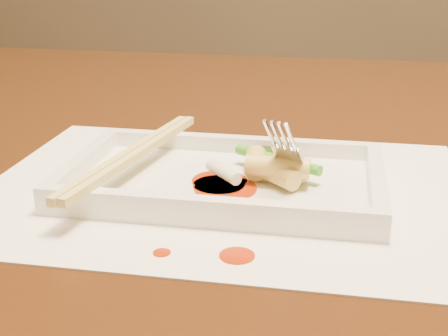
% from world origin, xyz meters
% --- Properties ---
extents(table, '(1.40, 0.90, 0.75)m').
position_xyz_m(table, '(0.00, 0.00, 0.65)').
color(table, black).
rests_on(table, ground).
extents(placemat, '(0.40, 0.30, 0.00)m').
position_xyz_m(placemat, '(-0.04, -0.17, 0.75)').
color(placemat, white).
rests_on(placemat, table).
extents(sauce_splatter_a, '(0.02, 0.02, 0.00)m').
position_xyz_m(sauce_splatter_a, '(-0.01, -0.29, 0.75)').
color(sauce_splatter_a, '#A22304').
rests_on(sauce_splatter_a, placemat).
extents(sauce_splatter_b, '(0.01, 0.01, 0.00)m').
position_xyz_m(sauce_splatter_b, '(-0.06, -0.29, 0.75)').
color(sauce_splatter_b, '#A22304').
rests_on(sauce_splatter_b, placemat).
extents(plate_base, '(0.26, 0.16, 0.01)m').
position_xyz_m(plate_base, '(-0.04, -0.17, 0.76)').
color(plate_base, white).
rests_on(plate_base, placemat).
extents(plate_rim_far, '(0.26, 0.01, 0.01)m').
position_xyz_m(plate_rim_far, '(-0.04, -0.10, 0.77)').
color(plate_rim_far, white).
rests_on(plate_rim_far, plate_base).
extents(plate_rim_near, '(0.26, 0.01, 0.01)m').
position_xyz_m(plate_rim_near, '(-0.04, -0.25, 0.77)').
color(plate_rim_near, white).
rests_on(plate_rim_near, plate_base).
extents(plate_rim_left, '(0.01, 0.14, 0.01)m').
position_xyz_m(plate_rim_left, '(-0.16, -0.17, 0.77)').
color(plate_rim_left, white).
rests_on(plate_rim_left, plate_base).
extents(plate_rim_right, '(0.01, 0.14, 0.01)m').
position_xyz_m(plate_rim_right, '(0.08, -0.17, 0.77)').
color(plate_rim_right, white).
rests_on(plate_rim_right, plate_base).
extents(veg_piece, '(0.04, 0.03, 0.01)m').
position_xyz_m(veg_piece, '(-0.01, -0.13, 0.77)').
color(veg_piece, black).
rests_on(veg_piece, plate_base).
extents(scallion_white, '(0.03, 0.04, 0.01)m').
position_xyz_m(scallion_white, '(-0.04, -0.19, 0.77)').
color(scallion_white, '#EAEACC').
rests_on(scallion_white, plate_base).
extents(scallion_green, '(0.08, 0.05, 0.01)m').
position_xyz_m(scallion_green, '(0.00, -0.15, 0.77)').
color(scallion_green, '#298D16').
rests_on(scallion_green, plate_base).
extents(chopstick_a, '(0.05, 0.22, 0.01)m').
position_xyz_m(chopstick_a, '(-0.12, -0.17, 0.78)').
color(chopstick_a, '#CEBE67').
rests_on(chopstick_a, plate_rim_near).
extents(chopstick_b, '(0.05, 0.22, 0.01)m').
position_xyz_m(chopstick_b, '(-0.11, -0.17, 0.78)').
color(chopstick_b, '#CEBE67').
rests_on(chopstick_b, plate_rim_near).
extents(fork, '(0.09, 0.10, 0.14)m').
position_xyz_m(fork, '(0.03, -0.16, 0.83)').
color(fork, silver).
rests_on(fork, plate_base).
extents(sauce_blob_0, '(0.05, 0.05, 0.00)m').
position_xyz_m(sauce_blob_0, '(-0.04, -0.20, 0.76)').
color(sauce_blob_0, '#A22304').
rests_on(sauce_blob_0, plate_base).
extents(sauce_blob_1, '(0.05, 0.05, 0.00)m').
position_xyz_m(sauce_blob_1, '(-0.04, -0.18, 0.76)').
color(sauce_blob_1, '#A22304').
rests_on(sauce_blob_1, plate_base).
extents(sauce_blob_2, '(0.04, 0.04, 0.00)m').
position_xyz_m(sauce_blob_2, '(-0.04, -0.19, 0.76)').
color(sauce_blob_2, '#A22304').
rests_on(sauce_blob_2, plate_base).
extents(rice_cake_0, '(0.05, 0.05, 0.02)m').
position_xyz_m(rice_cake_0, '(0.00, -0.18, 0.77)').
color(rice_cake_0, '#F1E170').
rests_on(rice_cake_0, plate_base).
extents(rice_cake_1, '(0.02, 0.04, 0.02)m').
position_xyz_m(rice_cake_1, '(-0.02, -0.16, 0.77)').
color(rice_cake_1, '#F1E170').
rests_on(rice_cake_1, plate_base).
extents(rice_cake_2, '(0.05, 0.02, 0.02)m').
position_xyz_m(rice_cake_2, '(0.00, -0.18, 0.78)').
color(rice_cake_2, '#F1E170').
rests_on(rice_cake_2, plate_base).
extents(rice_cake_3, '(0.02, 0.05, 0.02)m').
position_xyz_m(rice_cake_3, '(0.02, -0.16, 0.77)').
color(rice_cake_3, '#F1E170').
rests_on(rice_cake_3, plate_base).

